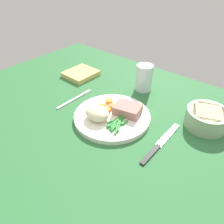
# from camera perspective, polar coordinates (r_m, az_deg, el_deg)

# --- Properties ---
(dining_table) EXTENTS (1.20, 0.90, 0.02)m
(dining_table) POSITION_cam_1_polar(r_m,az_deg,el_deg) (0.72, -2.99, -1.68)
(dining_table) COLOR #2D6B38
(dining_table) RESTS_ON ground
(dinner_plate) EXTENTS (0.25, 0.25, 0.02)m
(dinner_plate) POSITION_cam_1_polar(r_m,az_deg,el_deg) (0.69, 0.00, -1.19)
(dinner_plate) COLOR white
(dinner_plate) RESTS_ON dining_table
(meat_portion) EXTENTS (0.10, 0.08, 0.03)m
(meat_portion) POSITION_cam_1_polar(r_m,az_deg,el_deg) (0.69, 4.25, 0.74)
(meat_portion) COLOR #B2756B
(meat_portion) RESTS_ON dinner_plate
(mashed_potatoes) EXTENTS (0.08, 0.07, 0.04)m
(mashed_potatoes) POSITION_cam_1_polar(r_m,az_deg,el_deg) (0.66, -3.99, -0.36)
(mashed_potatoes) COLOR beige
(mashed_potatoes) RESTS_ON dinner_plate
(carrot_slices) EXTENTS (0.05, 0.06, 0.01)m
(carrot_slices) POSITION_cam_1_polar(r_m,az_deg,el_deg) (0.72, -1.17, 1.90)
(carrot_slices) COLOR orange
(carrot_slices) RESTS_ON dinner_plate
(green_beans) EXTENTS (0.06, 0.11, 0.01)m
(green_beans) POSITION_cam_1_polar(r_m,az_deg,el_deg) (0.65, 1.52, -2.98)
(green_beans) COLOR #2D8C38
(green_beans) RESTS_ON dinner_plate
(fork) EXTENTS (0.01, 0.17, 0.00)m
(fork) POSITION_cam_1_polar(r_m,az_deg,el_deg) (0.80, -10.12, 3.52)
(fork) COLOR silver
(fork) RESTS_ON dining_table
(knife) EXTENTS (0.02, 0.21, 0.01)m
(knife) POSITION_cam_1_polar(r_m,az_deg,el_deg) (0.62, 12.96, -8.36)
(knife) COLOR black
(knife) RESTS_ON dining_table
(water_glass) EXTENTS (0.06, 0.06, 0.10)m
(water_glass) POSITION_cam_1_polar(r_m,az_deg,el_deg) (0.84, 8.64, 8.69)
(water_glass) COLOR silver
(water_glass) RESTS_ON dining_table
(salad_bowl) EXTENTS (0.13, 0.13, 0.06)m
(salad_bowl) POSITION_cam_1_polar(r_m,az_deg,el_deg) (0.71, 24.33, -1.33)
(salad_bowl) COLOR #99B28C
(salad_bowl) RESTS_ON dining_table
(napkin) EXTENTS (0.12, 0.13, 0.02)m
(napkin) POSITION_cam_1_polar(r_m,az_deg,el_deg) (0.96, -8.44, 10.24)
(napkin) COLOR #DBBC6B
(napkin) RESTS_ON dining_table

